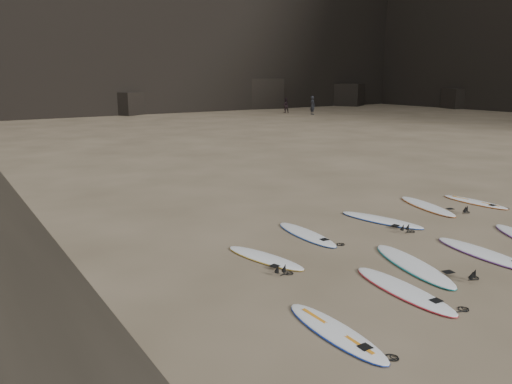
% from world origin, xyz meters
% --- Properties ---
extents(ground, '(240.00, 240.00, 0.00)m').
position_xyz_m(ground, '(0.00, 0.00, 0.00)').
color(ground, '#897559').
rests_on(ground, ground).
extents(surfboard_0, '(0.60, 2.34, 0.08)m').
position_xyz_m(surfboard_0, '(-4.18, -1.05, 0.04)').
color(surfboard_0, white).
rests_on(surfboard_0, ground).
extents(surfboard_1, '(0.82, 2.62, 0.09)m').
position_xyz_m(surfboard_1, '(-1.98, -0.55, 0.05)').
color(surfboard_1, white).
rests_on(surfboard_1, ground).
extents(surfboard_2, '(1.36, 2.82, 0.10)m').
position_xyz_m(surfboard_2, '(-0.78, 0.20, 0.05)').
color(surfboard_2, white).
rests_on(surfboard_2, ground).
extents(surfboard_3, '(0.86, 2.72, 0.10)m').
position_xyz_m(surfboard_3, '(1.19, -0.25, 0.05)').
color(surfboard_3, white).
rests_on(surfboard_3, ground).
extents(surfboard_5, '(1.08, 2.30, 0.08)m').
position_xyz_m(surfboard_5, '(-3.26, 2.37, 0.04)').
color(surfboard_5, white).
rests_on(surfboard_5, ground).
extents(surfboard_6, '(0.70, 2.42, 0.09)m').
position_xyz_m(surfboard_6, '(-1.38, 3.19, 0.04)').
color(surfboard_6, white).
rests_on(surfboard_6, ground).
extents(surfboard_7, '(1.27, 2.63, 0.09)m').
position_xyz_m(surfboard_7, '(1.25, 3.04, 0.05)').
color(surfboard_7, white).
rests_on(surfboard_7, ground).
extents(surfboard_8, '(1.30, 2.69, 0.09)m').
position_xyz_m(surfboard_8, '(3.62, 3.32, 0.05)').
color(surfboard_8, white).
rests_on(surfboard_8, ground).
extents(surfboard_9, '(0.63, 2.27, 0.08)m').
position_xyz_m(surfboard_9, '(5.40, 2.83, 0.04)').
color(surfboard_9, white).
rests_on(surfboard_9, ground).
extents(person_a, '(0.52, 0.74, 1.92)m').
position_xyz_m(person_a, '(24.32, 34.25, 0.96)').
color(person_a, '#232428').
rests_on(person_a, ground).
extents(person_b, '(0.92, 0.80, 1.61)m').
position_xyz_m(person_b, '(23.46, 37.84, 0.81)').
color(person_b, black).
rests_on(person_b, ground).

